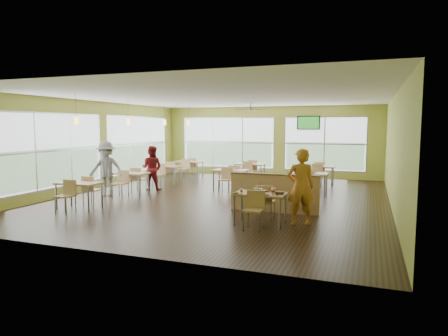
{
  "coord_description": "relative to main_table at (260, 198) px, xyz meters",
  "views": [
    {
      "loc": [
        4.37,
        -11.92,
        2.3
      ],
      "look_at": [
        0.44,
        -1.18,
        1.1
      ],
      "focal_mm": 32.0,
      "sensor_mm": 36.0,
      "label": 1
    }
  ],
  "objects": [
    {
      "name": "patron_grey",
      "position": [
        -5.78,
        2.02,
        0.27
      ],
      "size": [
        1.33,
        1.03,
        1.8
      ],
      "primitive_type": "imported",
      "rotation": [
        0.0,
        0.0,
        0.35
      ],
      "color": "slate",
      "rests_on": "floor"
    },
    {
      "name": "room",
      "position": [
        -2.0,
        3.0,
        0.97
      ],
      "size": [
        12.0,
        12.04,
        3.2
      ],
      "color": "black",
      "rests_on": "ground"
    },
    {
      "name": "cup_red_near",
      "position": [
        0.03,
        -0.08,
        0.19
      ],
      "size": [
        0.09,
        0.09,
        0.33
      ],
      "color": "white",
      "rests_on": "main_table"
    },
    {
      "name": "wrapper_left",
      "position": [
        -0.51,
        -0.3,
        0.14
      ],
      "size": [
        0.19,
        0.17,
        0.04
      ],
      "primitive_type": "ellipsoid",
      "rotation": [
        0.0,
        0.0,
        -0.15
      ],
      "color": "olive",
      "rests_on": "main_table"
    },
    {
      "name": "main_table",
      "position": [
        0.0,
        0.0,
        0.0
      ],
      "size": [
        1.22,
        1.52,
        0.87
      ],
      "color": "tan",
      "rests_on": "floor"
    },
    {
      "name": "cup_red_far",
      "position": [
        0.33,
        -0.06,
        0.19
      ],
      "size": [
        0.1,
        0.1,
        0.38
      ],
      "color": "white",
      "rests_on": "main_table"
    },
    {
      "name": "man_plaid",
      "position": [
        0.89,
        0.3,
        0.27
      ],
      "size": [
        0.77,
        0.65,
        1.79
      ],
      "primitive_type": "imported",
      "rotation": [
        0.0,
        0.0,
        3.53
      ],
      "color": "#D25A17",
      "rests_on": "floor"
    },
    {
      "name": "window_bays",
      "position": [
        -4.65,
        6.08,
        0.85
      ],
      "size": [
        9.24,
        10.24,
        2.38
      ],
      "color": "white",
      "rests_on": "room"
    },
    {
      "name": "half_wall_divider",
      "position": [
        0.0,
        1.45,
        -0.11
      ],
      "size": [
        2.4,
        0.14,
        1.04
      ],
      "color": "tan",
      "rests_on": "floor"
    },
    {
      "name": "cup_yellow",
      "position": [
        -0.08,
        -0.1,
        0.19
      ],
      "size": [
        0.1,
        0.1,
        0.36
      ],
      "color": "white",
      "rests_on": "main_table"
    },
    {
      "name": "tv_backwall",
      "position": [
        -0.2,
        8.9,
        1.82
      ],
      "size": [
        1.0,
        0.07,
        0.6
      ],
      "color": "black",
      "rests_on": "wall_back"
    },
    {
      "name": "wrapper_right",
      "position": [
        0.23,
        -0.24,
        0.14
      ],
      "size": [
        0.15,
        0.14,
        0.03
      ],
      "primitive_type": "ellipsoid",
      "rotation": [
        0.0,
        0.0,
        0.12
      ],
      "color": "olive",
      "rests_on": "main_table"
    },
    {
      "name": "food_basket",
      "position": [
        0.45,
        0.05,
        0.15
      ],
      "size": [
        0.24,
        0.24,
        0.05
      ],
      "color": "black",
      "rests_on": "main_table"
    },
    {
      "name": "cup_blue",
      "position": [
        -0.39,
        -0.22,
        0.18
      ],
      "size": [
        0.08,
        0.08,
        0.3
      ],
      "color": "white",
      "rests_on": "main_table"
    },
    {
      "name": "wrapper_mid",
      "position": [
        0.04,
        0.22,
        0.15
      ],
      "size": [
        0.26,
        0.24,
        0.06
      ],
      "primitive_type": "ellipsoid",
      "rotation": [
        0.0,
        0.0,
        0.17
      ],
      "color": "olive",
      "rests_on": "main_table"
    },
    {
      "name": "pendant_lights",
      "position": [
        -5.2,
        3.68,
        1.82
      ],
      "size": [
        0.11,
        7.31,
        0.86
      ],
      "color": "#2D2119",
      "rests_on": "ceiling"
    },
    {
      "name": "dining_tables",
      "position": [
        -3.05,
        4.71,
        -0.0
      ],
      "size": [
        6.92,
        8.72,
        0.87
      ],
      "color": "tan",
      "rests_on": "floor"
    },
    {
      "name": "ceiling_fan",
      "position": [
        -2.0,
        6.0,
        2.32
      ],
      "size": [
        1.25,
        1.25,
        0.29
      ],
      "color": "#2D2119",
      "rests_on": "ceiling"
    },
    {
      "name": "ketchup_cup",
      "position": [
        0.45,
        -0.19,
        0.13
      ],
      "size": [
        0.06,
        0.06,
        0.02
      ],
      "primitive_type": "cylinder",
      "color": "#A50309",
      "rests_on": "main_table"
    },
    {
      "name": "patron_maroon",
      "position": [
        -4.96,
        3.56,
        0.17
      ],
      "size": [
        0.84,
        0.69,
        1.6
      ],
      "primitive_type": "imported",
      "rotation": [
        0.0,
        0.0,
        3.26
      ],
      "color": "maroon",
      "rests_on": "floor"
    }
  ]
}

